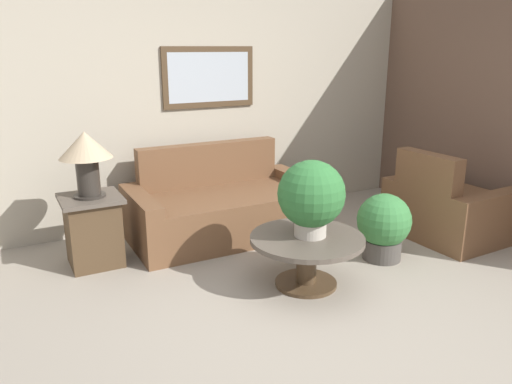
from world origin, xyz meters
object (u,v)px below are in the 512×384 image
at_px(potted_plant_on_table, 311,196).
at_px(armchair, 447,209).
at_px(side_table, 93,230).
at_px(coffee_table, 307,250).
at_px(potted_plant_floor, 384,225).
at_px(table_lamp, 86,153).
at_px(couch_main, 223,208).

bearing_deg(potted_plant_on_table, armchair, 7.79).
xyz_separation_m(side_table, potted_plant_on_table, (1.48, -1.24, 0.44)).
relative_size(coffee_table, side_table, 1.46).
bearing_deg(potted_plant_floor, potted_plant_on_table, -172.93).
relative_size(coffee_table, table_lamp, 1.62).
bearing_deg(table_lamp, couch_main, 5.70).
distance_m(couch_main, armchair, 2.29).
distance_m(couch_main, potted_plant_on_table, 1.46).
xyz_separation_m(couch_main, table_lamp, (-1.33, -0.13, 0.73)).
relative_size(couch_main, potted_plant_on_table, 3.08).
xyz_separation_m(couch_main, potted_plant_on_table, (0.15, -1.37, 0.47)).
bearing_deg(couch_main, potted_plant_on_table, -83.60).
distance_m(coffee_table, table_lamp, 2.04).
bearing_deg(couch_main, coffee_table, -84.88).
relative_size(armchair, potted_plant_on_table, 1.77).
height_order(armchair, potted_plant_on_table, potted_plant_on_table).
xyz_separation_m(couch_main, potted_plant_floor, (1.03, -1.26, 0.04)).
bearing_deg(table_lamp, potted_plant_floor, -25.54).
height_order(coffee_table, table_lamp, table_lamp).
xyz_separation_m(coffee_table, table_lamp, (-1.45, 1.24, 0.71)).
bearing_deg(armchair, side_table, 71.70).
bearing_deg(side_table, potted_plant_on_table, -39.90).
relative_size(couch_main, table_lamp, 3.34).
bearing_deg(potted_plant_floor, table_lamp, 154.46).
bearing_deg(side_table, coffee_table, -40.61).
bearing_deg(coffee_table, side_table, 139.39).
xyz_separation_m(couch_main, coffee_table, (0.12, -1.37, 0.02)).
bearing_deg(potted_plant_floor, armchair, 8.43).
bearing_deg(armchair, coffee_table, 95.98).
distance_m(armchair, table_lamp, 3.55).
xyz_separation_m(side_table, table_lamp, (0.00, -0.00, 0.70)).
relative_size(coffee_table, potted_plant_floor, 1.49).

